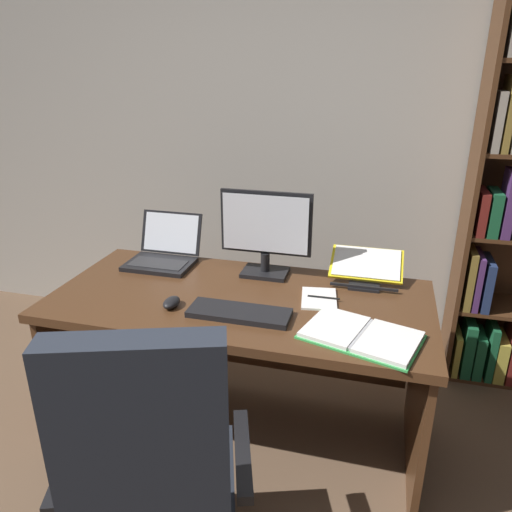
{
  "coord_description": "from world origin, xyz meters",
  "views": [
    {
      "loc": [
        0.48,
        -0.64,
        1.7
      ],
      "look_at": [
        0.0,
        1.16,
        0.96
      ],
      "focal_mm": 34.0,
      "sensor_mm": 36.0,
      "label": 1
    }
  ],
  "objects_px": {
    "office_chair": "(155,493)",
    "notepad": "(319,299)",
    "laptop": "(164,253)",
    "keyboard": "(239,313)",
    "reading_stand_with_book": "(366,267)",
    "desk": "(245,327)",
    "open_binder": "(361,335)",
    "monitor": "(266,234)",
    "computer_mouse": "(172,302)",
    "pen": "(324,297)"
  },
  "relations": [
    {
      "from": "office_chair",
      "to": "notepad",
      "type": "bearing_deg",
      "value": 48.3
    },
    {
      "from": "laptop",
      "to": "keyboard",
      "type": "xyz_separation_m",
      "value": [
        0.54,
        -0.45,
        -0.04
      ]
    },
    {
      "from": "laptop",
      "to": "keyboard",
      "type": "relative_size",
      "value": 0.79
    },
    {
      "from": "keyboard",
      "to": "computer_mouse",
      "type": "distance_m",
      "value": 0.3
    },
    {
      "from": "monitor",
      "to": "computer_mouse",
      "type": "height_order",
      "value": "monitor"
    },
    {
      "from": "monitor",
      "to": "reading_stand_with_book",
      "type": "distance_m",
      "value": 0.5
    },
    {
      "from": "office_chair",
      "to": "notepad",
      "type": "height_order",
      "value": "office_chair"
    },
    {
      "from": "computer_mouse",
      "to": "notepad",
      "type": "height_order",
      "value": "computer_mouse"
    },
    {
      "from": "laptop",
      "to": "computer_mouse",
      "type": "distance_m",
      "value": 0.51
    },
    {
      "from": "keyboard",
      "to": "notepad",
      "type": "bearing_deg",
      "value": 37.68
    },
    {
      "from": "desk",
      "to": "laptop",
      "type": "distance_m",
      "value": 0.59
    },
    {
      "from": "reading_stand_with_book",
      "to": "notepad",
      "type": "bearing_deg",
      "value": -124.12
    },
    {
      "from": "desk",
      "to": "keyboard",
      "type": "xyz_separation_m",
      "value": [
        0.05,
        -0.25,
        0.21
      ]
    },
    {
      "from": "computer_mouse",
      "to": "reading_stand_with_book",
      "type": "xyz_separation_m",
      "value": [
        0.78,
        0.5,
        0.05
      ]
    },
    {
      "from": "computer_mouse",
      "to": "pen",
      "type": "relative_size",
      "value": 0.74
    },
    {
      "from": "computer_mouse",
      "to": "reading_stand_with_book",
      "type": "height_order",
      "value": "reading_stand_with_book"
    },
    {
      "from": "office_chair",
      "to": "open_binder",
      "type": "bearing_deg",
      "value": 28.16
    },
    {
      "from": "monitor",
      "to": "computer_mouse",
      "type": "distance_m",
      "value": 0.57
    },
    {
      "from": "laptop",
      "to": "computer_mouse",
      "type": "bearing_deg",
      "value": -61.45
    },
    {
      "from": "reading_stand_with_book",
      "to": "open_binder",
      "type": "xyz_separation_m",
      "value": [
        0.01,
        -0.55,
        -0.05
      ]
    },
    {
      "from": "open_binder",
      "to": "pen",
      "type": "distance_m",
      "value": 0.33
    },
    {
      "from": "office_chair",
      "to": "monitor",
      "type": "height_order",
      "value": "monitor"
    },
    {
      "from": "monitor",
      "to": "keyboard",
      "type": "distance_m",
      "value": 0.48
    },
    {
      "from": "desk",
      "to": "keyboard",
      "type": "relative_size",
      "value": 3.98
    },
    {
      "from": "office_chair",
      "to": "reading_stand_with_book",
      "type": "relative_size",
      "value": 3.17
    },
    {
      "from": "laptop",
      "to": "pen",
      "type": "height_order",
      "value": "laptop"
    },
    {
      "from": "monitor",
      "to": "open_binder",
      "type": "height_order",
      "value": "monitor"
    },
    {
      "from": "desk",
      "to": "laptop",
      "type": "xyz_separation_m",
      "value": [
        -0.5,
        0.2,
        0.25
      ]
    },
    {
      "from": "reading_stand_with_book",
      "to": "pen",
      "type": "distance_m",
      "value": 0.32
    },
    {
      "from": "desk",
      "to": "reading_stand_with_book",
      "type": "bearing_deg",
      "value": 25.36
    },
    {
      "from": "keyboard",
      "to": "computer_mouse",
      "type": "xyz_separation_m",
      "value": [
        -0.3,
        0.0,
        0.01
      ]
    },
    {
      "from": "computer_mouse",
      "to": "laptop",
      "type": "bearing_deg",
      "value": 118.55
    },
    {
      "from": "laptop",
      "to": "pen",
      "type": "xyz_separation_m",
      "value": [
        0.86,
        -0.22,
        -0.04
      ]
    },
    {
      "from": "office_chair",
      "to": "reading_stand_with_book",
      "type": "distance_m",
      "value": 1.34
    },
    {
      "from": "laptop",
      "to": "computer_mouse",
      "type": "height_order",
      "value": "laptop"
    },
    {
      "from": "monitor",
      "to": "notepad",
      "type": "bearing_deg",
      "value": -35.9
    },
    {
      "from": "desk",
      "to": "monitor",
      "type": "bearing_deg",
      "value": 76.06
    },
    {
      "from": "computer_mouse",
      "to": "notepad",
      "type": "relative_size",
      "value": 0.5
    },
    {
      "from": "keyboard",
      "to": "open_binder",
      "type": "xyz_separation_m",
      "value": [
        0.49,
        -0.05,
        -0.0
      ]
    },
    {
      "from": "laptop",
      "to": "reading_stand_with_book",
      "type": "height_order",
      "value": "laptop"
    },
    {
      "from": "desk",
      "to": "office_chair",
      "type": "bearing_deg",
      "value": -91.96
    },
    {
      "from": "open_binder",
      "to": "notepad",
      "type": "relative_size",
      "value": 2.31
    },
    {
      "from": "computer_mouse",
      "to": "reading_stand_with_book",
      "type": "bearing_deg",
      "value": 32.61
    },
    {
      "from": "office_chair",
      "to": "keyboard",
      "type": "distance_m",
      "value": 0.74
    },
    {
      "from": "laptop",
      "to": "open_binder",
      "type": "height_order",
      "value": "laptop"
    },
    {
      "from": "office_chair",
      "to": "desk",
      "type": "bearing_deg",
      "value": 69.07
    },
    {
      "from": "laptop",
      "to": "notepad",
      "type": "distance_m",
      "value": 0.87
    },
    {
      "from": "monitor",
      "to": "laptop",
      "type": "height_order",
      "value": "monitor"
    },
    {
      "from": "computer_mouse",
      "to": "reading_stand_with_book",
      "type": "distance_m",
      "value": 0.92
    },
    {
      "from": "open_binder",
      "to": "notepad",
      "type": "xyz_separation_m",
      "value": [
        -0.2,
        0.28,
        -0.01
      ]
    }
  ]
}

